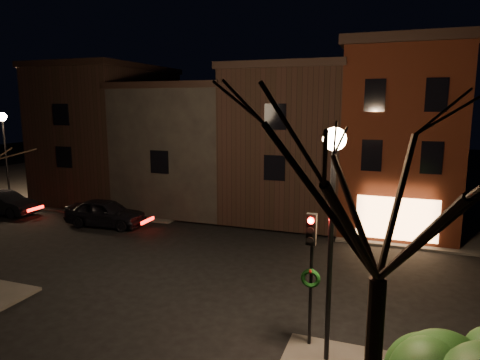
{
  "coord_description": "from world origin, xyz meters",
  "views": [
    {
      "loc": [
        7.65,
        -17.15,
        7.17
      ],
      "look_at": [
        0.02,
        3.95,
        3.2
      ],
      "focal_mm": 32.0,
      "sensor_mm": 36.0,
      "label": 1
    }
  ],
  "objects_px": {
    "traffic_signal": "(311,259)",
    "parked_car_a": "(106,213)",
    "parked_car_b": "(4,203)",
    "street_lamp_far": "(4,132)",
    "bare_tree_right": "(385,159)",
    "street_lamp_near": "(333,182)"
  },
  "relations": [
    {
      "from": "traffic_signal",
      "to": "parked_car_b",
      "type": "relative_size",
      "value": 0.89
    },
    {
      "from": "bare_tree_right",
      "to": "parked_car_a",
      "type": "bearing_deg",
      "value": 143.09
    },
    {
      "from": "traffic_signal",
      "to": "bare_tree_right",
      "type": "xyz_separation_m",
      "value": [
        1.9,
        -2.99,
        3.34
      ]
    },
    {
      "from": "street_lamp_far",
      "to": "traffic_signal",
      "type": "bearing_deg",
      "value": -25.45
    },
    {
      "from": "bare_tree_right",
      "to": "street_lamp_near",
      "type": "bearing_deg",
      "value": 117.47
    },
    {
      "from": "parked_car_b",
      "to": "parked_car_a",
      "type": "bearing_deg",
      "value": -89.47
    },
    {
      "from": "bare_tree_right",
      "to": "parked_car_a",
      "type": "relative_size",
      "value": 1.76
    },
    {
      "from": "street_lamp_near",
      "to": "bare_tree_right",
      "type": "height_order",
      "value": "bare_tree_right"
    },
    {
      "from": "traffic_signal",
      "to": "parked_car_a",
      "type": "xyz_separation_m",
      "value": [
        -13.9,
        8.87,
        -1.99
      ]
    },
    {
      "from": "street_lamp_far",
      "to": "traffic_signal",
      "type": "xyz_separation_m",
      "value": [
        24.6,
        -11.71,
        -2.37
      ]
    },
    {
      "from": "bare_tree_right",
      "to": "traffic_signal",
      "type": "bearing_deg",
      "value": 122.41
    },
    {
      "from": "street_lamp_near",
      "to": "parked_car_a",
      "type": "relative_size",
      "value": 1.34
    },
    {
      "from": "street_lamp_near",
      "to": "parked_car_a",
      "type": "bearing_deg",
      "value": 147.14
    },
    {
      "from": "parked_car_a",
      "to": "parked_car_b",
      "type": "height_order",
      "value": "parked_car_a"
    },
    {
      "from": "parked_car_a",
      "to": "street_lamp_far",
      "type": "bearing_deg",
      "value": 71.47
    },
    {
      "from": "street_lamp_near",
      "to": "bare_tree_right",
      "type": "distance_m",
      "value": 2.98
    },
    {
      "from": "street_lamp_far",
      "to": "street_lamp_near",
      "type": "bearing_deg",
      "value": -25.83
    },
    {
      "from": "street_lamp_far",
      "to": "bare_tree_right",
      "type": "relative_size",
      "value": 0.76
    },
    {
      "from": "street_lamp_far",
      "to": "bare_tree_right",
      "type": "distance_m",
      "value": 30.32
    },
    {
      "from": "street_lamp_near",
      "to": "parked_car_a",
      "type": "height_order",
      "value": "street_lamp_near"
    },
    {
      "from": "bare_tree_right",
      "to": "parked_car_b",
      "type": "xyz_separation_m",
      "value": [
        -23.84,
        11.9,
        -5.39
      ]
    },
    {
      "from": "bare_tree_right",
      "to": "parked_car_b",
      "type": "bearing_deg",
      "value": 153.47
    }
  ]
}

